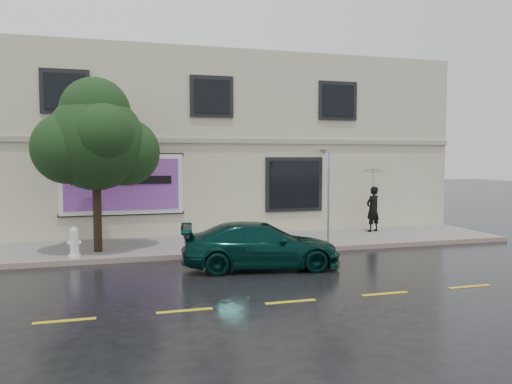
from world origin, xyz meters
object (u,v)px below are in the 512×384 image
object	(u,v)px
car	(261,245)
street_tree	(96,143)
pedestrian	(373,209)
fire_hydrant	(74,243)

from	to	relation	value
car	street_tree	size ratio (longest dim) A/B	0.90
car	street_tree	xyz separation A→B (m)	(-4.28, 2.89, 2.81)
pedestrian	fire_hydrant	world-z (taller)	pedestrian
pedestrian	street_tree	bearing A→B (deg)	-11.38
pedestrian	car	bearing A→B (deg)	17.40
street_tree	fire_hydrant	distance (m)	3.03
pedestrian	street_tree	size ratio (longest dim) A/B	0.37
car	fire_hydrant	bearing A→B (deg)	75.27
street_tree	car	bearing A→B (deg)	-33.99
car	street_tree	distance (m)	5.88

